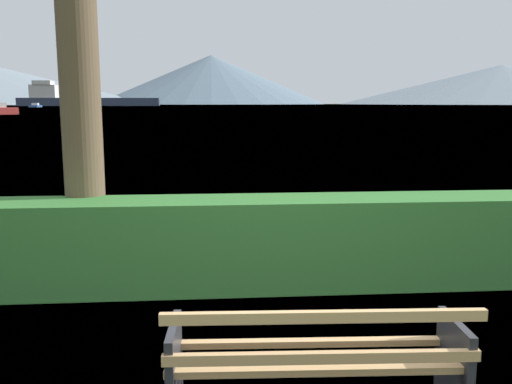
{
  "coord_description": "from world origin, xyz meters",
  "views": [
    {
      "loc": [
        -0.63,
        -3.17,
        2.01
      ],
      "look_at": [
        0.0,
        4.56,
        0.74
      ],
      "focal_mm": 38.51,
      "sensor_mm": 36.0,
      "label": 1
    }
  ],
  "objects": [
    {
      "name": "tender_far",
      "position": [
        -70.91,
        225.97,
        0.6
      ],
      "size": [
        3.9,
        8.98,
        1.72
      ],
      "color": "#335693",
      "rests_on": "water_surface"
    },
    {
      "name": "cargo_ship_large",
      "position": [
        -73.71,
        312.04,
        3.82
      ],
      "size": [
        76.51,
        12.37,
        13.65
      ],
      "color": "#2D384C",
      "rests_on": "water_surface"
    },
    {
      "name": "hedge_row",
      "position": [
        0.0,
        2.64,
        0.49
      ],
      "size": [
        10.76,
        0.72,
        0.99
      ],
      "primitive_type": "cube",
      "color": "#387A33",
      "rests_on": "ground_plane"
    },
    {
      "name": "distant_hills",
      "position": [
        -16.08,
        564.69,
        22.57
      ],
      "size": [
        899.87,
        375.05,
        51.69
      ],
      "color": "gray",
      "rests_on": "ground_plane"
    },
    {
      "name": "water_surface",
      "position": [
        0.0,
        307.78,
        0.0
      ],
      "size": [
        620.0,
        620.0,
        0.0
      ],
      "primitive_type": "plane",
      "color": "slate",
      "rests_on": "ground_plane"
    },
    {
      "name": "park_bench",
      "position": [
        -0.0,
        -0.06,
        0.43
      ],
      "size": [
        1.85,
        0.65,
        0.87
      ],
      "color": "tan",
      "rests_on": "ground_plane"
    }
  ]
}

